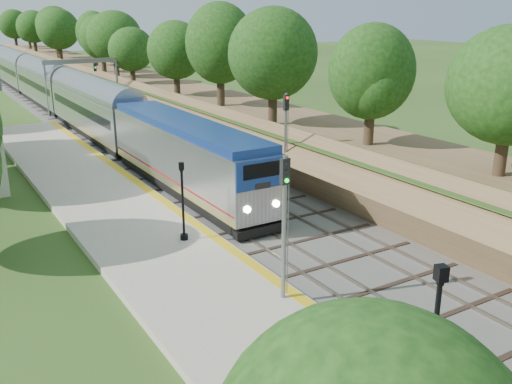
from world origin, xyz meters
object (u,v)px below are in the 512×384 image
signal_farside (286,130)px  train (29,79)px  signal_platform (284,213)px  lamppost_mid (432,353)px  lamppost_far (183,206)px  signal_gantry (82,71)px

signal_farside → train: bearing=96.6°
train → signal_platform: signal_platform is taller
lamppost_mid → lamppost_far: bearing=91.4°
lamppost_mid → signal_farside: signal_farside is taller
signal_gantry → signal_farside: bearing=-84.0°
lamppost_far → signal_farside: bearing=29.6°
lamppost_mid → signal_farside: size_ratio=0.76×
signal_gantry → lamppost_far: 41.74m
signal_gantry → lamppost_far: bearing=-98.6°
train → lamppost_mid: 75.38m
signal_farside → lamppost_far: bearing=-150.4°
signal_gantry → train: signal_gantry is taller
signal_gantry → signal_platform: bearing=-96.3°
signal_platform → signal_farside: 16.15m
lamppost_mid → signal_platform: 8.21m
signal_platform → signal_farside: signal_farside is taller
train → lamppost_far: bearing=-93.6°
signal_gantry → signal_platform: size_ratio=1.42×
signal_gantry → lamppost_mid: 57.27m
signal_gantry → lamppost_far: signal_gantry is taller
signal_gantry → lamppost_mid: bearing=-95.9°
signal_gantry → signal_platform: 49.16m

